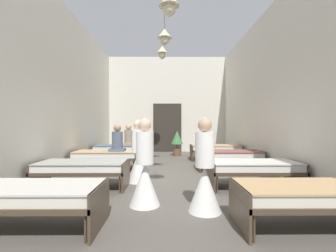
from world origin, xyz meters
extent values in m
cube|color=#59544C|center=(0.00, 0.00, -0.05)|extent=(6.39, 11.56, 0.10)
cube|color=silver|center=(0.00, 5.58, 2.37)|extent=(6.19, 0.20, 4.73)
cube|color=silver|center=(-2.99, 0.00, 2.37)|extent=(0.20, 10.96, 4.73)
cube|color=silver|center=(2.99, 0.00, 2.37)|extent=(0.20, 10.96, 4.73)
cube|color=#2D2823|center=(0.00, 5.46, 1.20)|extent=(1.40, 0.06, 2.40)
sphere|color=beige|center=(0.02, -0.96, 3.82)|extent=(0.28, 0.28, 0.28)
cylinder|color=brown|center=(-0.10, 0.96, 4.48)|extent=(0.02, 0.02, 0.50)
cone|color=beige|center=(-0.10, 0.96, 4.08)|extent=(0.44, 0.44, 0.28)
sphere|color=beige|center=(-0.10, 0.96, 3.86)|extent=(0.28, 0.28, 0.28)
cylinder|color=brown|center=(-0.20, 2.88, 4.56)|extent=(0.02, 0.02, 0.35)
cone|color=beige|center=(-0.20, 2.88, 4.23)|extent=(0.44, 0.44, 0.28)
sphere|color=beige|center=(-0.20, 2.88, 4.01)|extent=(0.28, 0.28, 0.28)
cylinder|color=#473828|center=(-0.97, -3.21, 0.17)|extent=(0.03, 0.03, 0.34)
cylinder|color=#473828|center=(-0.97, -2.49, 0.17)|extent=(0.03, 0.03, 0.34)
cube|color=#473828|center=(-1.84, -2.85, 0.38)|extent=(1.90, 0.84, 0.07)
cube|color=#473828|center=(-0.91, -2.85, 0.29)|extent=(0.04, 0.84, 0.57)
cube|color=silver|center=(-1.84, -2.85, 0.48)|extent=(1.82, 0.78, 0.14)
cube|color=beige|center=(-1.84, -2.85, 0.56)|extent=(1.86, 0.82, 0.02)
cylinder|color=#473828|center=(0.97, -3.21, 0.17)|extent=(0.03, 0.03, 0.34)
cylinder|color=#473828|center=(0.97, -2.49, 0.17)|extent=(0.03, 0.03, 0.34)
cube|color=#473828|center=(1.84, -2.85, 0.38)|extent=(1.90, 0.84, 0.07)
cube|color=#473828|center=(0.91, -2.85, 0.29)|extent=(0.04, 0.84, 0.57)
cube|color=silver|center=(1.84, -2.85, 0.48)|extent=(1.82, 0.78, 0.14)
cube|color=tan|center=(1.84, -2.85, 0.56)|extent=(1.86, 0.82, 0.02)
cylinder|color=#473828|center=(-2.71, -1.31, 0.17)|extent=(0.03, 0.03, 0.34)
cylinder|color=#473828|center=(-2.71, -0.59, 0.17)|extent=(0.03, 0.03, 0.34)
cylinder|color=#473828|center=(-0.97, -1.31, 0.17)|extent=(0.03, 0.03, 0.34)
cylinder|color=#473828|center=(-0.97, -0.59, 0.17)|extent=(0.03, 0.03, 0.34)
cube|color=#473828|center=(-1.84, -0.95, 0.38)|extent=(1.90, 0.84, 0.07)
cube|color=#473828|center=(-2.77, -0.95, 0.29)|extent=(0.04, 0.84, 0.57)
cube|color=#473828|center=(-0.91, -0.95, 0.29)|extent=(0.04, 0.84, 0.57)
cube|color=white|center=(-1.84, -0.95, 0.48)|extent=(1.82, 0.78, 0.14)
cube|color=#9E9E93|center=(-1.84, -0.95, 0.56)|extent=(1.86, 0.82, 0.02)
cylinder|color=#473828|center=(0.97, -1.31, 0.17)|extent=(0.03, 0.03, 0.34)
cylinder|color=#473828|center=(0.97, -0.59, 0.17)|extent=(0.03, 0.03, 0.34)
cylinder|color=#473828|center=(2.71, -1.31, 0.17)|extent=(0.03, 0.03, 0.34)
cylinder|color=#473828|center=(2.71, -0.59, 0.17)|extent=(0.03, 0.03, 0.34)
cube|color=#473828|center=(1.84, -0.95, 0.38)|extent=(1.90, 0.84, 0.07)
cube|color=#473828|center=(0.91, -0.95, 0.29)|extent=(0.04, 0.84, 0.57)
cube|color=#473828|center=(2.77, -0.95, 0.29)|extent=(0.04, 0.84, 0.57)
cube|color=white|center=(1.84, -0.95, 0.48)|extent=(1.82, 0.78, 0.14)
cube|color=beige|center=(1.84, -0.95, 0.56)|extent=(1.86, 0.82, 0.02)
cylinder|color=#473828|center=(-2.71, 0.59, 0.17)|extent=(0.03, 0.03, 0.34)
cylinder|color=#473828|center=(-2.71, 1.31, 0.17)|extent=(0.03, 0.03, 0.34)
cylinder|color=#473828|center=(-0.97, 0.59, 0.17)|extent=(0.03, 0.03, 0.34)
cylinder|color=#473828|center=(-0.97, 1.31, 0.17)|extent=(0.03, 0.03, 0.34)
cube|color=#473828|center=(-1.84, 0.95, 0.38)|extent=(1.90, 0.84, 0.07)
cube|color=#473828|center=(-2.77, 0.95, 0.29)|extent=(0.04, 0.84, 0.57)
cube|color=#473828|center=(-0.91, 0.95, 0.29)|extent=(0.04, 0.84, 0.57)
cube|color=white|center=(-1.84, 0.95, 0.48)|extent=(1.82, 0.78, 0.14)
cube|color=tan|center=(-1.84, 0.95, 0.56)|extent=(1.86, 0.82, 0.02)
cylinder|color=#473828|center=(0.97, 0.59, 0.17)|extent=(0.03, 0.03, 0.34)
cylinder|color=#473828|center=(0.97, 1.31, 0.17)|extent=(0.03, 0.03, 0.34)
cylinder|color=#473828|center=(2.71, 0.59, 0.17)|extent=(0.03, 0.03, 0.34)
cylinder|color=#473828|center=(2.71, 1.31, 0.17)|extent=(0.03, 0.03, 0.34)
cube|color=#473828|center=(1.84, 0.95, 0.38)|extent=(1.90, 0.84, 0.07)
cube|color=#473828|center=(0.91, 0.95, 0.29)|extent=(0.04, 0.84, 0.57)
cube|color=#473828|center=(2.77, 0.95, 0.29)|extent=(0.04, 0.84, 0.57)
cube|color=white|center=(1.84, 0.95, 0.48)|extent=(1.82, 0.78, 0.14)
cube|color=#8C4C47|center=(1.84, 0.95, 0.56)|extent=(1.86, 0.82, 0.02)
cylinder|color=#473828|center=(-2.71, 2.49, 0.17)|extent=(0.03, 0.03, 0.34)
cylinder|color=#473828|center=(-2.71, 3.21, 0.17)|extent=(0.03, 0.03, 0.34)
cylinder|color=#473828|center=(-0.97, 2.49, 0.17)|extent=(0.03, 0.03, 0.34)
cylinder|color=#473828|center=(-0.97, 3.21, 0.17)|extent=(0.03, 0.03, 0.34)
cube|color=#473828|center=(-1.84, 2.85, 0.38)|extent=(1.90, 0.84, 0.07)
cube|color=#473828|center=(-2.77, 2.85, 0.29)|extent=(0.04, 0.84, 0.57)
cube|color=#473828|center=(-0.91, 2.85, 0.29)|extent=(0.04, 0.84, 0.57)
cube|color=white|center=(-1.84, 2.85, 0.48)|extent=(1.82, 0.78, 0.14)
cube|color=slate|center=(-1.84, 2.85, 0.56)|extent=(1.86, 0.82, 0.02)
cylinder|color=#473828|center=(0.97, 2.49, 0.17)|extent=(0.03, 0.03, 0.34)
cylinder|color=#473828|center=(0.97, 3.21, 0.17)|extent=(0.03, 0.03, 0.34)
cylinder|color=#473828|center=(2.71, 2.49, 0.17)|extent=(0.03, 0.03, 0.34)
cylinder|color=#473828|center=(2.71, 3.21, 0.17)|extent=(0.03, 0.03, 0.34)
cube|color=#473828|center=(1.84, 2.85, 0.38)|extent=(1.90, 0.84, 0.07)
cube|color=#473828|center=(0.91, 2.85, 0.29)|extent=(0.04, 0.84, 0.57)
cube|color=#473828|center=(2.77, 2.85, 0.29)|extent=(0.04, 0.84, 0.57)
cube|color=white|center=(1.84, 2.85, 0.48)|extent=(1.82, 0.78, 0.14)
cube|color=tan|center=(1.84, 2.85, 0.56)|extent=(1.86, 0.82, 0.02)
cone|color=white|center=(-0.41, -1.99, 0.35)|extent=(0.52, 0.52, 0.70)
cylinder|color=white|center=(-0.41, -1.99, 0.97)|extent=(0.30, 0.30, 0.55)
sphere|color=beige|center=(-0.41, -1.99, 1.36)|extent=(0.22, 0.22, 0.22)
cone|color=white|center=(-0.41, -1.99, 1.44)|extent=(0.18, 0.18, 0.10)
cone|color=white|center=(-0.71, -0.43, 0.35)|extent=(0.52, 0.52, 0.70)
cylinder|color=white|center=(-0.71, -0.43, 0.97)|extent=(0.30, 0.30, 0.55)
sphere|color=beige|center=(-0.71, -0.43, 1.36)|extent=(0.22, 0.22, 0.22)
cone|color=white|center=(-0.71, -0.43, 1.44)|extent=(0.18, 0.18, 0.10)
cone|color=white|center=(0.56, -2.26, 0.35)|extent=(0.52, 0.52, 0.70)
cylinder|color=white|center=(0.56, -2.26, 0.97)|extent=(0.30, 0.30, 0.55)
sphere|color=tan|center=(0.56, -2.26, 1.36)|extent=(0.22, 0.22, 0.22)
cone|color=white|center=(0.56, -2.26, 1.44)|extent=(0.18, 0.18, 0.10)
cylinder|color=gray|center=(-1.49, 2.85, 0.86)|extent=(0.32, 0.32, 0.58)
cube|color=gray|center=(-1.49, 2.85, 0.61)|extent=(0.44, 0.44, 0.08)
sphere|color=tan|center=(-1.49, 2.85, 1.26)|extent=(0.22, 0.22, 0.22)
cylinder|color=#515B70|center=(-1.49, 0.88, 0.86)|extent=(0.32, 0.32, 0.58)
cube|color=#515B70|center=(-1.49, 0.88, 0.61)|extent=(0.44, 0.44, 0.08)
sphere|color=#A87A5B|center=(-1.49, 0.88, 1.26)|extent=(0.22, 0.22, 0.22)
cylinder|color=brown|center=(0.42, 4.02, 0.16)|extent=(0.34, 0.34, 0.31)
cylinder|color=brown|center=(0.42, 4.02, 0.41)|extent=(0.06, 0.06, 0.20)
cone|color=#3D7A42|center=(0.42, 4.02, 0.80)|extent=(0.51, 0.51, 0.57)
camera|label=1|loc=(-0.04, -5.80, 1.37)|focal=24.18mm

